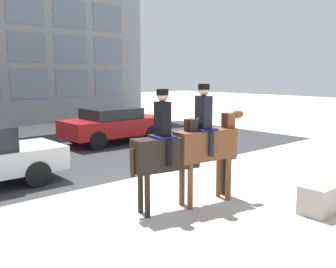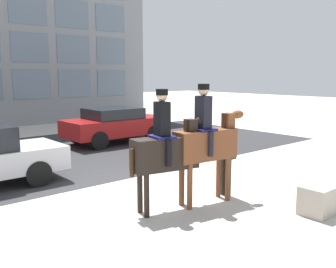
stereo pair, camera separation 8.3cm
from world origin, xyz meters
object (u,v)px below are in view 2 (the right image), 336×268
Objects in this scene: street_car_far_lane at (115,124)px; pedestrian_bystander at (226,152)px; mounted_horse_lead at (167,149)px; mounted_horse_companion at (207,142)px.

pedestrian_bystander is at bearing -103.30° from street_car_far_lane.
mounted_horse_lead reaches higher than pedestrian_bystander.
mounted_horse_companion is 7.82m from street_car_far_lane.
mounted_horse_lead is at bearing 176.26° from mounted_horse_companion.
pedestrian_bystander is (1.63, -0.17, -0.24)m from mounted_horse_lead.
street_car_far_lane is (3.38, 7.22, -0.50)m from mounted_horse_lead.
street_car_far_lane is (1.75, 7.39, -0.26)m from pedestrian_bystander.
mounted_horse_companion is 0.62× the size of street_car_far_lane.
pedestrian_bystander is 0.42× the size of street_car_far_lane.
mounted_horse_companion reaches higher than street_car_far_lane.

